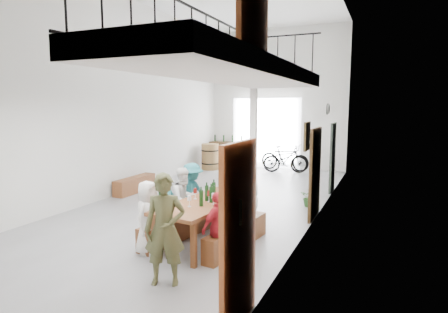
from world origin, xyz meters
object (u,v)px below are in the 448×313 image
at_px(tasting_table, 206,206).
at_px(bench_inner, 178,228).
at_px(oak_barrel, 210,157).
at_px(serving_counter, 232,154).
at_px(bicycle_near, 285,157).
at_px(side_bench, 135,185).
at_px(host_standing, 165,229).

xyz_separation_m(tasting_table, bench_inner, (-0.59, -0.01, -0.49)).
height_order(bench_inner, oak_barrel, oak_barrel).
xyz_separation_m(tasting_table, serving_counter, (-2.98, 8.40, -0.21)).
relative_size(tasting_table, bicycle_near, 1.20).
relative_size(side_bench, serving_counter, 0.83).
relative_size(serving_counter, bicycle_near, 0.98).
height_order(oak_barrel, bicycle_near, bicycle_near).
bearing_deg(host_standing, serving_counter, 85.37).
relative_size(tasting_table, serving_counter, 1.23).
height_order(side_bench, bicycle_near, bicycle_near).
bearing_deg(bicycle_near, host_standing, -167.42).
height_order(bench_inner, bicycle_near, bicycle_near).
xyz_separation_m(side_bench, serving_counter, (0.75, 5.56, 0.28)).
distance_m(bench_inner, serving_counter, 8.75).
xyz_separation_m(serving_counter, host_standing, (3.14, -10.01, 0.28)).
xyz_separation_m(side_bench, oak_barrel, (0.28, 4.43, 0.29)).
distance_m(oak_barrel, bicycle_near, 2.91).
bearing_deg(oak_barrel, bench_inner, -68.57).
xyz_separation_m(bench_inner, host_standing, (0.75, -1.60, 0.57)).
xyz_separation_m(bench_inner, oak_barrel, (-2.86, 7.28, 0.29)).
height_order(tasting_table, bench_inner, tasting_table).
xyz_separation_m(tasting_table, side_bench, (-3.73, 2.84, -0.49)).
distance_m(serving_counter, bicycle_near, 2.27).
bearing_deg(oak_barrel, tasting_table, -64.60).
distance_m(bench_inner, side_bench, 4.24).
height_order(tasting_table, oak_barrel, oak_barrel).
bearing_deg(bench_inner, serving_counter, 115.69).
xyz_separation_m(host_standing, bicycle_near, (-0.87, 9.86, -0.27)).
distance_m(tasting_table, serving_counter, 8.91).
bearing_deg(tasting_table, host_standing, -77.96).
distance_m(side_bench, host_standing, 5.94).
height_order(tasting_table, host_standing, host_standing).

